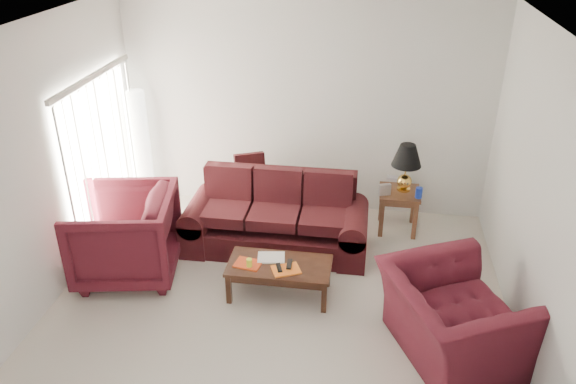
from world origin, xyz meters
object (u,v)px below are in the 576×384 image
object	(u,v)px
floor_lamp	(142,149)
armchair_left	(125,235)
end_table	(398,210)
armchair_right	(453,318)
sofa	(276,215)
coffee_table	(279,279)

from	to	relation	value
floor_lamp	armchair_left	bearing A→B (deg)	-75.78
end_table	armchair_left	bearing A→B (deg)	-154.63
armchair_left	armchair_right	distance (m)	3.75
armchair_right	floor_lamp	bearing A→B (deg)	32.99
sofa	end_table	xyz separation A→B (m)	(1.56, 0.70, -0.18)
floor_lamp	armchair_right	distance (m)	4.84
floor_lamp	armchair_right	xyz separation A→B (m)	(4.10, -2.54, -0.44)
floor_lamp	sofa	bearing A→B (deg)	-23.55
end_table	armchair_right	xyz separation A→B (m)	(0.46, -2.33, 0.14)
end_table	armchair_left	distance (m)	3.55
sofa	coffee_table	xyz separation A→B (m)	(0.21, -0.95, -0.27)
floor_lamp	end_table	bearing A→B (deg)	-3.28
armchair_right	coffee_table	xyz separation A→B (m)	(-1.81, 0.67, -0.23)
end_table	armchair_right	world-z (taller)	armchair_right
sofa	end_table	distance (m)	1.72
end_table	sofa	bearing A→B (deg)	-155.78
armchair_left	coffee_table	xyz separation A→B (m)	(1.85, -0.14, -0.32)
sofa	coffee_table	world-z (taller)	sofa
floor_lamp	armchair_right	bearing A→B (deg)	-31.74
sofa	armchair_left	xyz separation A→B (m)	(-1.65, -0.82, 0.05)
sofa	end_table	world-z (taller)	sofa
sofa	coffee_table	bearing A→B (deg)	-75.95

